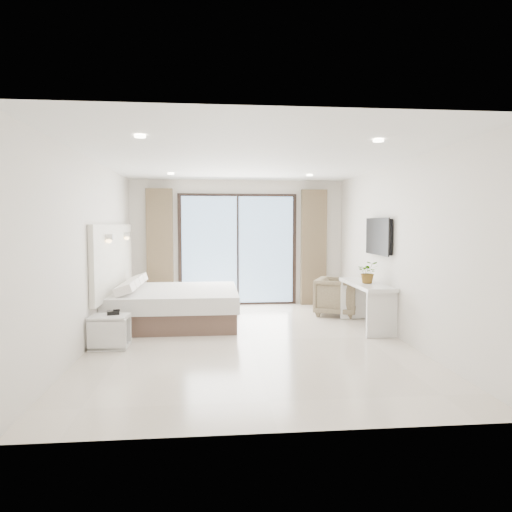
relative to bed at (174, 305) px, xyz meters
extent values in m
plane|color=beige|center=(1.22, -1.30, -0.32)|extent=(6.20, 6.20, 0.00)
cube|color=silver|center=(1.22, 1.80, 1.03)|extent=(4.60, 0.02, 2.70)
cube|color=silver|center=(1.22, -4.40, 1.03)|extent=(4.60, 0.02, 2.70)
cube|color=silver|center=(-1.08, -1.30, 1.03)|extent=(0.02, 6.20, 2.70)
cube|color=silver|center=(3.52, -1.30, 1.03)|extent=(0.02, 6.20, 2.70)
cube|color=white|center=(1.22, -1.30, 2.38)|extent=(4.60, 6.20, 0.02)
cube|color=white|center=(-1.03, 0.00, 0.83)|extent=(0.08, 3.00, 1.20)
cube|color=black|center=(3.47, -0.66, 1.23)|extent=(0.06, 1.00, 0.58)
cube|color=black|center=(3.43, -0.66, 1.23)|extent=(0.02, 1.04, 0.62)
cube|color=black|center=(1.22, 1.77, 0.88)|extent=(2.56, 0.04, 2.42)
cube|color=#82A7D0|center=(1.22, 1.74, 0.88)|extent=(2.40, 0.01, 2.30)
cube|color=brown|center=(-0.43, 1.66, 0.93)|extent=(0.55, 0.14, 2.50)
cube|color=brown|center=(2.87, 1.66, 0.93)|extent=(0.55, 0.14, 2.50)
cylinder|color=white|center=(-0.08, -3.10, 2.36)|extent=(0.12, 0.12, 0.02)
cylinder|color=white|center=(2.52, -3.10, 2.36)|extent=(0.12, 0.12, 0.02)
cylinder|color=white|center=(-0.08, 0.50, 2.36)|extent=(0.12, 0.12, 0.02)
cylinder|color=white|center=(2.52, 0.50, 2.36)|extent=(0.12, 0.12, 0.02)
cube|color=brown|center=(0.02, 0.00, -0.15)|extent=(2.09, 1.98, 0.33)
cube|color=silver|center=(0.02, 0.00, 0.15)|extent=(2.17, 2.06, 0.27)
cube|color=white|center=(-0.73, -0.68, 0.36)|extent=(0.28, 0.42, 0.14)
cube|color=white|center=(-0.73, -0.23, 0.36)|extent=(0.28, 0.42, 0.14)
cube|color=white|center=(-0.73, 0.23, 0.36)|extent=(0.28, 0.42, 0.14)
cube|color=white|center=(-0.73, 0.68, 0.36)|extent=(0.28, 0.42, 0.14)
cube|color=silver|center=(-0.78, -1.56, 0.13)|extent=(0.53, 0.45, 0.05)
cube|color=silver|center=(-0.78, -1.56, -0.29)|extent=(0.53, 0.45, 0.05)
cube|color=silver|center=(-0.78, -1.75, -0.09)|extent=(0.51, 0.07, 0.42)
cube|color=silver|center=(-0.78, -1.38, -0.09)|extent=(0.51, 0.07, 0.42)
cube|color=black|center=(-0.74, -1.50, 0.18)|extent=(0.19, 0.17, 0.06)
cube|color=silver|center=(3.26, -0.66, 0.42)|extent=(0.49, 1.58, 0.06)
cube|color=silver|center=(3.26, -1.37, 0.04)|extent=(0.47, 0.06, 0.71)
cube|color=silver|center=(3.26, 0.05, 0.04)|extent=(0.47, 0.06, 0.71)
imported|color=#33662D|center=(3.26, -0.74, 0.60)|extent=(0.43, 0.46, 0.29)
imported|color=#7B6F51|center=(3.07, 0.44, 0.08)|extent=(0.98, 1.00, 0.80)
camera|label=1|loc=(0.68, -8.09, 1.44)|focal=32.00mm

